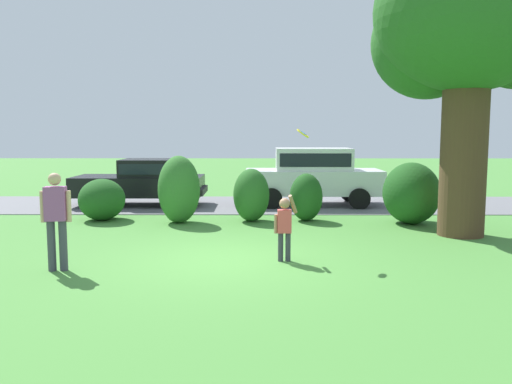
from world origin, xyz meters
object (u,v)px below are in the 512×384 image
object	(u,v)px
oak_tree_large	(468,26)
child_thrower	(284,224)
parked_suv	(313,173)
frisbee	(303,133)
parked_sedan	(142,181)
adult_onlooker	(56,216)

from	to	relation	value
oak_tree_large	child_thrower	world-z (taller)	oak_tree_large
parked_suv	oak_tree_large	bearing A→B (deg)	-58.53
oak_tree_large	frisbee	size ratio (longest dim) A/B	25.09
frisbee	child_thrower	bearing A→B (deg)	-125.04
parked_suv	child_thrower	xyz separation A→B (m)	(-1.32, -7.74, -0.36)
oak_tree_large	parked_sedan	xyz separation A→B (m)	(-8.74, 4.79, -4.05)
oak_tree_large	adult_onlooker	bearing A→B (deg)	-157.38
child_thrower	frisbee	distance (m)	1.82
oak_tree_large	parked_sedan	world-z (taller)	oak_tree_large
parked_suv	adult_onlooker	size ratio (longest dim) A/B	2.71
oak_tree_large	adult_onlooker	size ratio (longest dim) A/B	4.05
parked_sedan	child_thrower	bearing A→B (deg)	-59.94
adult_onlooker	parked_suv	bearing A→B (deg)	57.66
oak_tree_large	parked_suv	size ratio (longest dim) A/B	1.49
child_thrower	adult_onlooker	distance (m)	4.12
child_thrower	frisbee	world-z (taller)	frisbee
parked_sedan	frisbee	distance (m)	8.64
oak_tree_large	frisbee	distance (m)	5.20
parked_sedan	frisbee	world-z (taller)	frisbee
parked_sedan	parked_suv	world-z (taller)	parked_suv
parked_sedan	parked_suv	xyz separation A→B (m)	(5.70, 0.17, 0.23)
parked_sedan	frisbee	size ratio (longest dim) A/B	15.69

